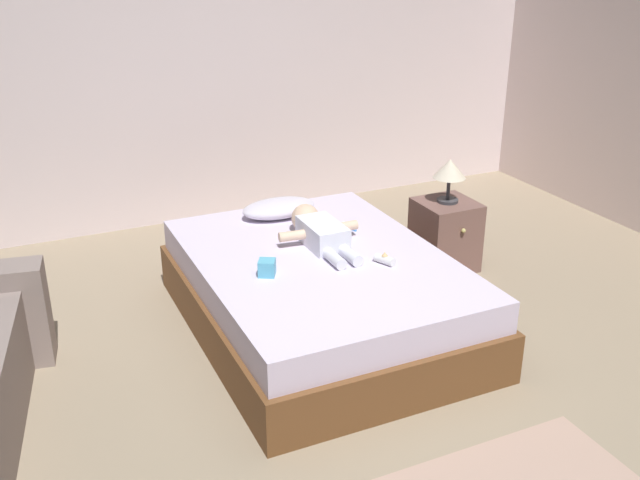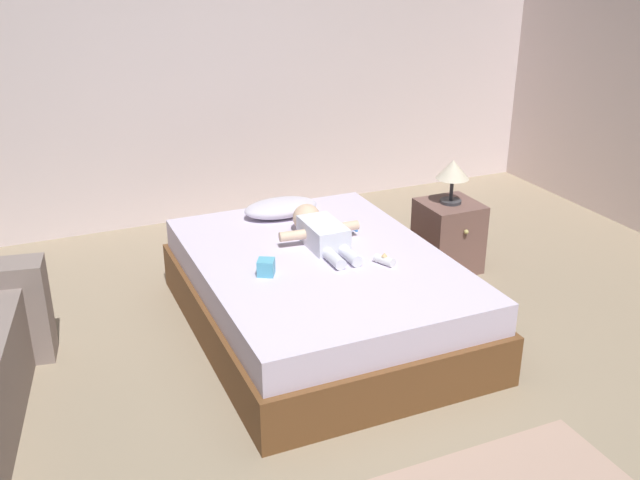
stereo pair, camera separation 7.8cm
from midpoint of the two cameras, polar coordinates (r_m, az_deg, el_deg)
name	(u,v)px [view 1 (the left image)]	position (r m, az deg, el deg)	size (l,w,h in m)	color
ground_plane	(378,430)	(3.45, 3.84, -14.59)	(8.00, 8.00, 0.00)	gray
wall_behind_bed	(183,50)	(5.60, -11.02, 14.32)	(8.00, 0.12, 2.59)	silver
bed	(320,294)	(4.11, -0.55, -4.22)	(1.36, 1.85, 0.45)	brown
pillow	(279,208)	(4.57, -3.72, 2.50)	(0.47, 0.26, 0.11)	silver
baby	(319,231)	(4.17, -0.62, 0.69)	(0.48, 0.67, 0.17)	silver
toothbrush	(349,227)	(4.40, 1.75, 1.05)	(0.03, 0.13, 0.02)	#3C89DB
nightstand	(445,235)	(4.93, 9.27, 0.40)	(0.36, 0.39, 0.47)	brown
lamp	(450,171)	(4.78, 9.61, 5.34)	(0.21, 0.21, 0.29)	#333338
toy_block	(267,268)	(3.80, -4.75, -2.17)	(0.12, 0.12, 0.09)	#53AED3
baby_bottle	(385,259)	(3.93, 4.49, -1.51)	(0.09, 0.12, 0.07)	white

